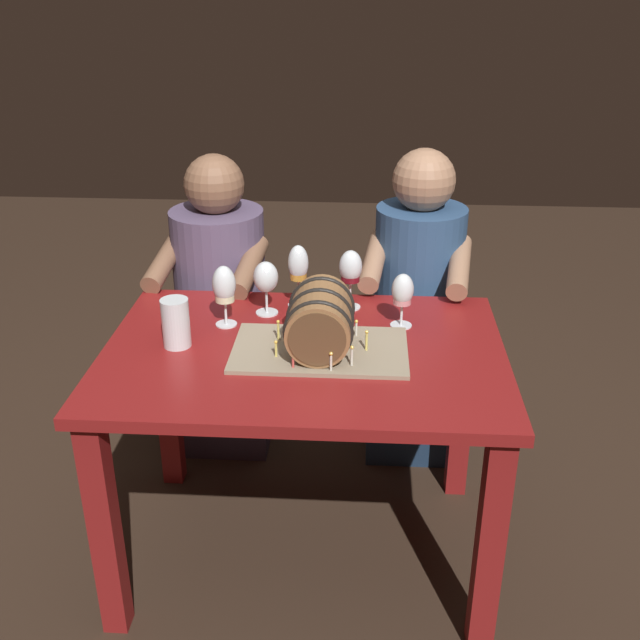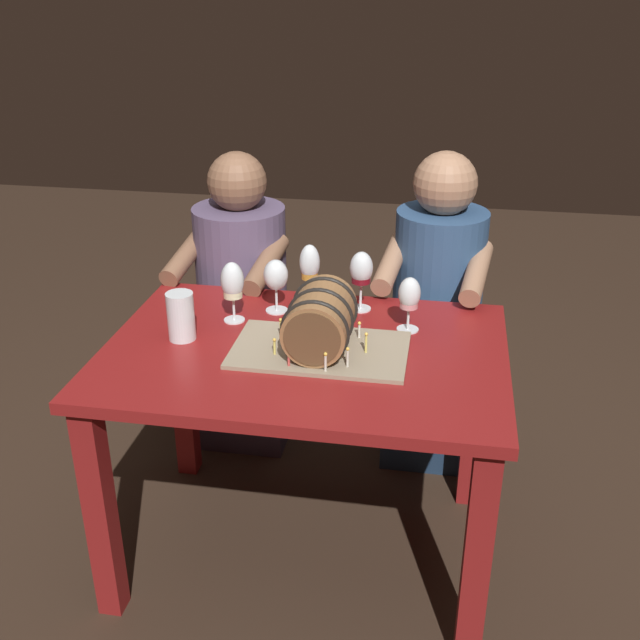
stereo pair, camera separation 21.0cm
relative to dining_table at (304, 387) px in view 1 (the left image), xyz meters
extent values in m
plane|color=#332319|center=(0.00, 0.00, -0.61)|extent=(8.00, 8.00, 0.00)
cube|color=maroon|center=(0.00, 0.00, 0.11)|extent=(1.15, 0.81, 0.03)
cube|color=maroon|center=(-0.52, -0.35, -0.26)|extent=(0.07, 0.07, 0.70)
cube|color=maroon|center=(0.52, -0.35, -0.26)|extent=(0.07, 0.07, 0.70)
cube|color=maroon|center=(-0.52, 0.35, -0.26)|extent=(0.07, 0.07, 0.70)
cube|color=maroon|center=(0.52, 0.35, -0.26)|extent=(0.07, 0.07, 0.70)
cube|color=gray|center=(0.05, -0.01, 0.13)|extent=(0.50, 0.30, 0.01)
cylinder|color=olive|center=(0.05, -0.01, 0.23)|extent=(0.18, 0.25, 0.18)
cylinder|color=brown|center=(0.05, -0.14, 0.23)|extent=(0.16, 0.00, 0.16)
cylinder|color=brown|center=(0.05, 0.11, 0.23)|extent=(0.16, 0.00, 0.16)
torus|color=black|center=(0.05, -0.10, 0.23)|extent=(0.19, 0.01, 0.19)
torus|color=black|center=(0.05, -0.01, 0.23)|extent=(0.19, 0.01, 0.19)
torus|color=black|center=(0.05, 0.07, 0.23)|extent=(0.19, 0.01, 0.19)
cylinder|color=#EAD666|center=(0.18, -0.02, 0.16)|extent=(0.01, 0.01, 0.05)
sphere|color=#F9C64C|center=(0.18, -0.02, 0.20)|extent=(0.01, 0.01, 0.01)
cylinder|color=silver|center=(0.15, 0.07, 0.16)|extent=(0.01, 0.01, 0.04)
sphere|color=#F9C64C|center=(0.15, 0.07, 0.18)|extent=(0.01, 0.01, 0.01)
cylinder|color=#D64C47|center=(0.06, 0.12, 0.16)|extent=(0.01, 0.01, 0.05)
sphere|color=#F9C64C|center=(0.06, 0.12, 0.19)|extent=(0.01, 0.01, 0.01)
cylinder|color=#D64C47|center=(-0.02, 0.10, 0.16)|extent=(0.01, 0.01, 0.04)
sphere|color=#F9C64C|center=(-0.02, 0.10, 0.19)|extent=(0.01, 0.01, 0.01)
cylinder|color=#EAD666|center=(-0.08, 0.03, 0.16)|extent=(0.01, 0.01, 0.05)
sphere|color=#F9C64C|center=(-0.08, 0.03, 0.20)|extent=(0.01, 0.01, 0.01)
cylinder|color=#EAD666|center=(-0.07, -0.07, 0.16)|extent=(0.01, 0.01, 0.04)
sphere|color=#F9C64C|center=(-0.07, -0.07, 0.18)|extent=(0.01, 0.01, 0.01)
cylinder|color=#D64C47|center=(-0.02, -0.13, 0.16)|extent=(0.01, 0.01, 0.04)
sphere|color=#F9C64C|center=(-0.02, -0.13, 0.19)|extent=(0.01, 0.01, 0.01)
cylinder|color=silver|center=(0.08, -0.14, 0.16)|extent=(0.01, 0.01, 0.04)
sphere|color=#F9C64C|center=(0.08, -0.14, 0.19)|extent=(0.01, 0.01, 0.01)
cylinder|color=silver|center=(0.14, -0.11, 0.16)|extent=(0.01, 0.01, 0.05)
sphere|color=#F9C64C|center=(0.14, -0.11, 0.19)|extent=(0.01, 0.01, 0.01)
cylinder|color=white|center=(0.28, 0.17, 0.13)|extent=(0.07, 0.07, 0.00)
cylinder|color=white|center=(0.28, 0.17, 0.16)|extent=(0.01, 0.01, 0.07)
ellipsoid|color=white|center=(0.28, 0.17, 0.25)|extent=(0.07, 0.07, 0.10)
cylinder|color=pink|center=(0.28, 0.17, 0.22)|extent=(0.05, 0.05, 0.04)
cylinder|color=white|center=(-0.14, 0.24, 0.13)|extent=(0.07, 0.07, 0.00)
cylinder|color=white|center=(-0.14, 0.24, 0.16)|extent=(0.01, 0.01, 0.07)
ellipsoid|color=white|center=(-0.14, 0.24, 0.25)|extent=(0.08, 0.08, 0.10)
cylinder|color=white|center=(-0.04, 0.30, 0.13)|extent=(0.07, 0.07, 0.00)
cylinder|color=white|center=(-0.04, 0.30, 0.17)|extent=(0.01, 0.01, 0.09)
ellipsoid|color=white|center=(-0.04, 0.30, 0.27)|extent=(0.07, 0.07, 0.12)
cylinder|color=#C6842D|center=(-0.04, 0.30, 0.25)|extent=(0.05, 0.05, 0.05)
cylinder|color=white|center=(0.12, 0.30, 0.13)|extent=(0.07, 0.07, 0.00)
cylinder|color=white|center=(0.12, 0.30, 0.17)|extent=(0.01, 0.01, 0.08)
ellipsoid|color=white|center=(0.12, 0.30, 0.27)|extent=(0.07, 0.07, 0.11)
cylinder|color=maroon|center=(0.12, 0.30, 0.23)|extent=(0.06, 0.06, 0.03)
cylinder|color=white|center=(-0.25, 0.15, 0.13)|extent=(0.07, 0.07, 0.00)
cylinder|color=white|center=(-0.25, 0.15, 0.17)|extent=(0.01, 0.01, 0.07)
ellipsoid|color=white|center=(-0.25, 0.15, 0.26)|extent=(0.07, 0.07, 0.12)
cylinder|color=beige|center=(-0.25, 0.15, 0.23)|extent=(0.06, 0.06, 0.04)
cylinder|color=white|center=(-0.37, 0.00, 0.20)|extent=(0.08, 0.08, 0.14)
cylinder|color=#C6842D|center=(-0.37, 0.00, 0.17)|extent=(0.07, 0.07, 0.09)
cylinder|color=white|center=(-0.37, 0.00, 0.22)|extent=(0.07, 0.07, 0.01)
cube|color=#372D40|center=(-0.36, 0.63, -0.39)|extent=(0.34, 0.32, 0.45)
cylinder|color=#5B4C6B|center=(-0.36, 0.63, 0.09)|extent=(0.37, 0.37, 0.50)
sphere|color=brown|center=(-0.36, 0.63, 0.43)|extent=(0.21, 0.21, 0.21)
cylinder|color=brown|center=(-0.23, 0.48, 0.19)|extent=(0.11, 0.31, 0.14)
cylinder|color=brown|center=(-0.53, 0.51, 0.19)|extent=(0.11, 0.31, 0.14)
cube|color=#1B2D46|center=(0.36, 0.63, -0.39)|extent=(0.34, 0.32, 0.45)
cylinder|color=#2D4C75|center=(0.36, 0.63, 0.10)|extent=(0.36, 0.36, 0.52)
sphere|color=#A87A5B|center=(0.36, 0.63, 0.46)|extent=(0.22, 0.22, 0.22)
cylinder|color=#A87A5B|center=(0.48, 0.47, 0.21)|extent=(0.11, 0.31, 0.14)
cylinder|color=#A87A5B|center=(0.20, 0.51, 0.21)|extent=(0.11, 0.31, 0.14)
camera|label=1|loc=(0.17, -1.91, 1.12)|focal=42.34mm
camera|label=2|loc=(0.38, -1.89, 1.12)|focal=42.34mm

